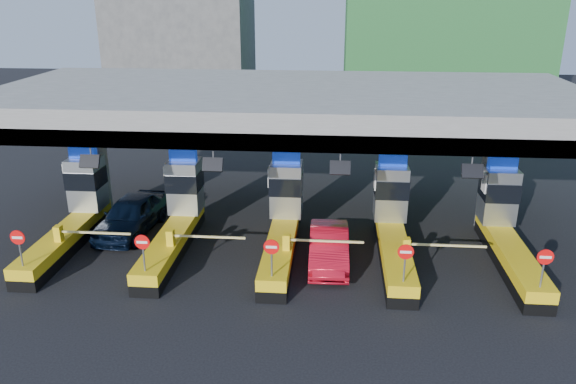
{
  "coord_description": "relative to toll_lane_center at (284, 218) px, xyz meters",
  "views": [
    {
      "loc": [
        2.26,
        -23.66,
        11.38
      ],
      "look_at": [
        0.23,
        0.0,
        2.79
      ],
      "focal_mm": 35.0,
      "sensor_mm": 36.0,
      "label": 1
    }
  ],
  "objects": [
    {
      "name": "toll_lane_center",
      "position": [
        0.0,
        0.0,
        0.0
      ],
      "size": [
        4.43,
        8.0,
        4.16
      ],
      "color": "black",
      "rests_on": "ground"
    },
    {
      "name": "toll_canopy",
      "position": [
        -0.0,
        2.59,
        4.74
      ],
      "size": [
        28.0,
        12.09,
        7.0
      ],
      "color": "slate",
      "rests_on": "ground"
    },
    {
      "name": "toll_lane_left",
      "position": [
        -5.0,
        0.0,
        0.0
      ],
      "size": [
        4.43,
        8.0,
        4.16
      ],
      "color": "black",
      "rests_on": "ground"
    },
    {
      "name": "bg_building_concrete",
      "position": [
        -14.0,
        35.72,
        7.6
      ],
      "size": [
        14.0,
        10.0,
        18.0
      ],
      "primitive_type": "cube",
      "color": "#4C4C49",
      "rests_on": "ground"
    },
    {
      "name": "van",
      "position": [
        -7.64,
        0.92,
        -0.48
      ],
      "size": [
        2.66,
        5.54,
        1.83
      ],
      "primitive_type": "imported",
      "rotation": [
        0.0,
        0.0,
        -0.09
      ],
      "color": "black",
      "rests_on": "ground"
    },
    {
      "name": "toll_lane_far_left",
      "position": [
        -10.0,
        0.0,
        0.0
      ],
      "size": [
        4.43,
        8.0,
        4.16
      ],
      "color": "black",
      "rests_on": "ground"
    },
    {
      "name": "ground",
      "position": [
        -0.0,
        -0.28,
        -1.4
      ],
      "size": [
        120.0,
        120.0,
        0.0
      ],
      "primitive_type": "plane",
      "color": "black",
      "rests_on": "ground"
    },
    {
      "name": "toll_lane_right",
      "position": [
        5.0,
        0.0,
        0.0
      ],
      "size": [
        4.43,
        8.0,
        4.16
      ],
      "color": "black",
      "rests_on": "ground"
    },
    {
      "name": "toll_lane_far_right",
      "position": [
        10.0,
        0.0,
        0.0
      ],
      "size": [
        4.43,
        8.0,
        4.16
      ],
      "color": "black",
      "rests_on": "ground"
    },
    {
      "name": "red_car",
      "position": [
        2.14,
        -1.65,
        -0.61
      ],
      "size": [
        1.76,
        4.82,
        1.58
      ],
      "primitive_type": "imported",
      "rotation": [
        0.0,
        0.0,
        0.02
      ],
      "color": "red",
      "rests_on": "ground"
    }
  ]
}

